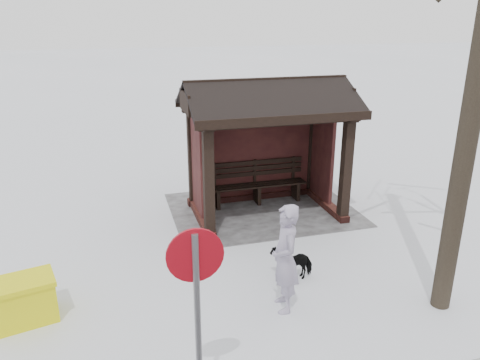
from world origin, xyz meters
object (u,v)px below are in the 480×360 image
object	(u,v)px
bus_shelter	(265,120)
road_sign	(196,286)
pedestrian	(285,259)
dog	(292,262)
grit_bin	(24,300)

from	to	relation	value
bus_shelter	road_sign	xyz separation A→B (m)	(2.56, 5.44, -0.48)
bus_shelter	road_sign	size ratio (longest dim) A/B	1.54
pedestrian	dog	xyz separation A→B (m)	(-0.45, -0.82, -0.57)
pedestrian	dog	distance (m)	1.10
bus_shelter	pedestrian	world-z (taller)	bus_shelter
grit_bin	bus_shelter	bearing A→B (deg)	-160.76
pedestrian	dog	size ratio (longest dim) A/B	2.45
bus_shelter	dog	distance (m)	3.51
bus_shelter	road_sign	bearing A→B (deg)	64.81
pedestrian	dog	bearing A→B (deg)	156.95
bus_shelter	grit_bin	bearing A→B (deg)	32.61
dog	grit_bin	world-z (taller)	grit_bin
dog	grit_bin	xyz separation A→B (m)	(4.27, 0.09, 0.05)
pedestrian	grit_bin	size ratio (longest dim) A/B	1.70
pedestrian	road_sign	bearing A→B (deg)	-38.64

